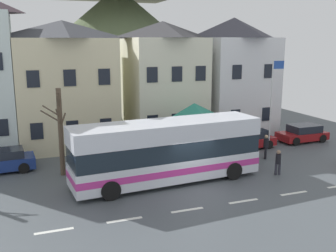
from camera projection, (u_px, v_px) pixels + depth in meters
name	position (u px, v px, depth m)	size (l,w,h in m)	color
ground_plane	(198.00, 191.00, 20.67)	(40.00, 60.00, 0.07)	#4A5055
townhouse_01	(65.00, 84.00, 29.20)	(6.91, 6.73, 9.20)	beige
townhouse_02	(163.00, 81.00, 31.51)	(5.68, 6.16, 9.25)	silver
townhouse_03	(232.00, 76.00, 33.77)	(5.73, 6.45, 9.66)	white
hilltop_castle	(118.00, 40.00, 47.00)	(34.12, 34.12, 23.32)	#576645
transit_bus	(167.00, 152.00, 21.66)	(10.81, 3.38, 3.43)	silver
bus_shelter	(194.00, 113.00, 26.33)	(3.60, 3.60, 3.67)	#473D33
parked_car_00	(303.00, 133.00, 30.76)	(3.87, 1.99, 1.32)	maroon
parked_car_01	(0.00, 161.00, 23.54)	(4.20, 2.07, 1.36)	navy
parked_car_02	(247.00, 139.00, 28.86)	(4.40, 2.34, 1.35)	maroon
pedestrian_00	(249.00, 148.00, 25.70)	(0.35, 0.30, 1.64)	#2D2D38
pedestrian_01	(266.00, 145.00, 26.15)	(0.34, 0.34, 1.64)	black
pedestrian_02	(278.00, 161.00, 22.99)	(0.32, 0.31, 1.51)	#2D2D38
pedestrian_03	(212.00, 151.00, 24.99)	(0.32, 0.34, 1.56)	black
public_bench	(195.00, 140.00, 29.31)	(1.79, 0.48, 0.87)	#473828
flagpole	(272.00, 98.00, 27.95)	(0.95, 0.10, 6.44)	silver
bare_tree_01	(60.00, 130.00, 22.54)	(1.45, 1.51, 5.12)	brown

